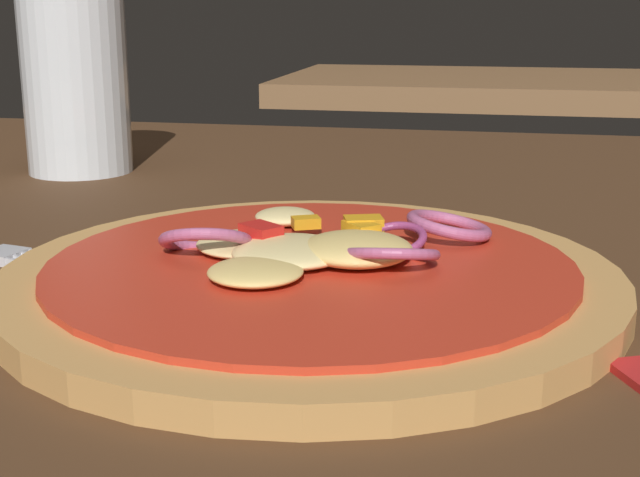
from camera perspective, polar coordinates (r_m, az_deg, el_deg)
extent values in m
cube|color=#4C301C|center=(0.37, -7.10, -7.41)|extent=(1.43, 1.09, 0.04)
cylinder|color=tan|center=(0.38, -0.60, -2.77)|extent=(0.27, 0.27, 0.01)
cylinder|color=red|center=(0.38, -0.60, -1.70)|extent=(0.23, 0.23, 0.00)
ellipsoid|color=#EFCC72|center=(0.36, -4.11, -2.07)|extent=(0.04, 0.04, 0.01)
ellipsoid|color=#F4DB8E|center=(0.40, -4.70, -0.33)|extent=(0.05, 0.05, 0.01)
ellipsoid|color=#F4DB8E|center=(0.45, -2.25, 1.44)|extent=(0.03, 0.03, 0.01)
ellipsoid|color=#F4DB8E|center=(0.38, -1.89, -0.81)|extent=(0.05, 0.05, 0.01)
ellipsoid|color=#EFCC72|center=(0.38, 2.35, -0.65)|extent=(0.05, 0.05, 0.01)
torus|color=#B25984|center=(0.37, 4.61, -1.01)|extent=(0.05, 0.05, 0.02)
torus|color=#B25984|center=(0.42, 8.30, 0.85)|extent=(0.05, 0.05, 0.01)
torus|color=#B25984|center=(0.39, -7.36, -0.15)|extent=(0.05, 0.05, 0.02)
torus|color=#93386B|center=(0.40, 4.72, -0.07)|extent=(0.04, 0.04, 0.01)
cube|color=orange|center=(0.42, -0.91, 1.05)|extent=(0.02, 0.01, 0.01)
cube|color=orange|center=(0.40, 2.67, 0.59)|extent=(0.02, 0.02, 0.01)
cube|color=red|center=(0.40, -3.82, 0.40)|extent=(0.02, 0.02, 0.01)
cube|color=orange|center=(0.41, 2.81, 0.91)|extent=(0.02, 0.02, 0.01)
cube|color=orange|center=(0.37, 4.09, -0.93)|extent=(0.02, 0.02, 0.01)
cube|color=silver|center=(0.46, -19.64, -1.03)|extent=(0.02, 0.02, 0.01)
cube|color=silver|center=(0.44, -17.88, -1.70)|extent=(0.03, 0.01, 0.00)
cube|color=silver|center=(0.44, -17.41, -1.51)|extent=(0.03, 0.01, 0.00)
cube|color=silver|center=(0.45, -16.94, -1.33)|extent=(0.03, 0.01, 0.00)
cube|color=silver|center=(0.45, -16.49, -1.14)|extent=(0.03, 0.01, 0.00)
cylinder|color=silver|center=(0.68, -15.43, 9.44)|extent=(0.08, 0.08, 0.13)
cylinder|color=gold|center=(0.68, -15.23, 6.63)|extent=(0.07, 0.07, 0.06)
cube|color=brown|center=(1.54, 11.31, 9.51)|extent=(0.71, 0.44, 0.04)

